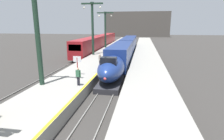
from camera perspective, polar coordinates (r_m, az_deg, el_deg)
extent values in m
cube|color=gray|center=(31.70, -4.12, 2.93)|extent=(4.80, 110.00, 1.05)
cube|color=gray|center=(30.84, 10.69, 2.43)|extent=(4.80, 110.00, 1.05)
cube|color=yellow|center=(31.15, -0.04, 3.77)|extent=(0.20, 107.80, 0.01)
cube|color=slate|center=(33.86, 2.43, 2.86)|extent=(0.08, 110.00, 0.12)
cube|color=slate|center=(33.72, 4.97, 2.77)|extent=(0.08, 110.00, 0.12)
cube|color=slate|center=(35.75, -10.58, 3.22)|extent=(0.08, 110.00, 0.12)
cube|color=slate|center=(35.27, -8.29, 3.16)|extent=(0.08, 110.00, 0.12)
ellipsoid|color=navy|center=(20.31, -0.14, 0.58)|extent=(2.78, 7.43, 2.56)
cube|color=#28282D|center=(20.37, -0.31, -3.92)|extent=(2.46, 6.31, 0.55)
cube|color=black|center=(18.48, -1.01, 2.64)|extent=(1.59, 1.00, 0.90)
sphere|color=#F24C4C|center=(16.90, -2.20, -2.70)|extent=(0.28, 0.28, 0.28)
cube|color=navy|center=(29.24, 2.89, 5.12)|extent=(2.90, 14.00, 3.05)
cube|color=black|center=(29.36, 0.14, 6.26)|extent=(0.04, 11.90, 0.80)
cube|color=black|center=(29.04, 5.71, 6.10)|extent=(0.04, 11.90, 0.80)
cube|color=silver|center=(29.46, 2.86, 2.67)|extent=(2.92, 13.30, 0.24)
cube|color=black|center=(25.24, 1.66, -0.42)|extent=(2.03, 2.20, 0.56)
cube|color=black|center=(33.94, 3.74, 3.24)|extent=(2.03, 2.20, 0.56)
cube|color=navy|center=(45.66, 5.34, 8.20)|extent=(2.90, 18.00, 3.05)
cube|color=black|center=(45.73, 3.56, 8.93)|extent=(0.04, 15.84, 0.80)
cube|color=black|center=(45.53, 7.16, 8.83)|extent=(0.04, 15.84, 0.80)
cube|color=black|center=(39.83, 4.62, 4.79)|extent=(2.03, 2.20, 0.56)
cube|color=black|center=(51.92, 5.80, 6.86)|extent=(2.03, 2.20, 0.56)
cube|color=maroon|center=(40.51, -6.99, 7.56)|extent=(2.85, 18.00, 3.30)
cube|color=black|center=(32.00, -11.55, 6.83)|extent=(2.28, 0.08, 1.10)
cube|color=black|center=(40.87, -8.91, 8.25)|extent=(0.04, 15.30, 0.90)
cube|color=black|center=(40.09, -5.08, 8.26)|extent=(0.04, 15.30, 0.90)
cube|color=black|center=(35.34, -9.52, 3.47)|extent=(2.00, 2.00, 0.52)
cube|color=black|center=(46.25, -4.91, 6.01)|extent=(2.00, 2.00, 0.52)
cube|color=maroon|center=(58.52, -1.81, 9.54)|extent=(2.85, 18.00, 3.30)
cylinder|color=#1E3828|center=(17.67, -22.42, 11.85)|extent=(0.44, 0.44, 10.27)
cylinder|color=#1E3828|center=(34.68, -6.06, 12.57)|extent=(0.44, 0.44, 9.47)
cylinder|color=#1E3828|center=(34.89, -6.26, 20.12)|extent=(0.68, 0.68, 0.30)
cube|color=#1E3828|center=(34.88, -6.26, 19.95)|extent=(4.00, 0.24, 0.28)
cylinder|color=#1E3828|center=(35.27, -8.73, 19.24)|extent=(0.03, 0.03, 0.60)
sphere|color=#EFEACC|center=(35.24, -8.71, 18.67)|extent=(0.36, 0.36, 0.36)
cylinder|color=#1E3828|center=(34.48, -3.70, 19.49)|extent=(0.03, 0.03, 0.60)
sphere|color=#EFEACC|center=(34.45, -3.69, 18.91)|extent=(0.36, 0.36, 0.36)
cylinder|color=#1E3828|center=(46.00, -2.12, 12.39)|extent=(0.44, 0.44, 8.61)
cylinder|color=#1E3828|center=(46.09, -2.17, 17.56)|extent=(0.68, 0.68, 0.30)
cube|color=#1E3828|center=(46.08, -2.16, 17.44)|extent=(4.00, 0.24, 0.28)
cylinder|color=#1E3828|center=(46.38, -4.06, 16.96)|extent=(0.03, 0.03, 0.60)
sphere|color=#EFEACC|center=(46.36, -4.05, 16.52)|extent=(0.36, 0.36, 0.36)
cylinder|color=#1E3828|center=(45.78, -0.24, 17.03)|extent=(0.03, 0.03, 0.60)
sphere|color=#EFEACC|center=(45.76, -0.24, 16.59)|extent=(0.36, 0.36, 0.36)
cylinder|color=#23232D|center=(24.71, -3.88, 2.09)|extent=(0.13, 0.13, 0.85)
cylinder|color=#23232D|center=(24.57, -3.68, 2.02)|extent=(0.13, 0.13, 0.85)
cube|color=gray|center=(24.50, -3.81, 3.74)|extent=(0.42, 0.43, 0.62)
cylinder|color=gray|center=(24.72, -4.08, 3.70)|extent=(0.09, 0.09, 0.58)
cylinder|color=gray|center=(24.31, -3.53, 3.54)|extent=(0.09, 0.09, 0.58)
sphere|color=tan|center=(24.43, -3.82, 4.71)|extent=(0.22, 0.22, 0.22)
cylinder|color=#23232D|center=(17.06, -10.20, -3.47)|extent=(0.13, 0.13, 0.85)
cylinder|color=#23232D|center=(17.16, -10.65, -3.39)|extent=(0.13, 0.13, 0.85)
cube|color=#336647|center=(16.91, -10.53, -1.05)|extent=(0.43, 0.33, 0.62)
cylinder|color=#336647|center=(16.78, -9.89, -1.32)|extent=(0.09, 0.09, 0.58)
cylinder|color=#336647|center=(17.07, -11.15, -1.11)|extent=(0.09, 0.09, 0.58)
sphere|color=tan|center=(16.81, -10.60, 0.33)|extent=(0.22, 0.22, 0.22)
cylinder|color=maroon|center=(20.66, -10.76, 1.18)|extent=(0.10, 0.10, 2.00)
cube|color=white|center=(20.51, -10.86, 3.36)|extent=(0.90, 0.06, 0.64)
cube|color=#4C4742|center=(107.56, 7.95, 13.94)|extent=(36.00, 2.00, 14.00)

